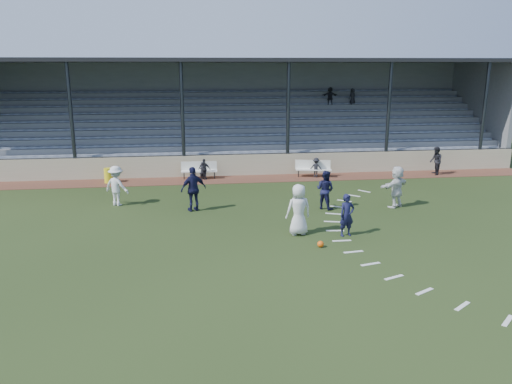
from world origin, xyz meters
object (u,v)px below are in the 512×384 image
Objects in this scene: trash_bin at (109,175)px; player_white_lead at (299,210)px; player_navy_lead at (347,215)px; bench_right at (313,167)px; official at (436,161)px; football at (321,244)px; bench_left at (199,169)px.

trash_bin is 12.81m from player_white_lead.
player_navy_lead is at bearing -44.32° from trash_bin.
player_navy_lead is at bearing -85.21° from bench_right.
trash_bin is 18.56m from official.
trash_bin is 14.25m from football.
player_navy_lead is (5.34, -10.41, 0.22)m from bench_left.
player_white_lead is 1.19× the size of official.
football is at bearing -32.46° from official.
player_white_lead is at bearing 108.74° from football.
bench_right is at bearing -83.49° from official.
bench_left is 10.65m from player_white_lead.
player_white_lead reaches higher than trash_bin.
player_white_lead is 13.74m from official.
trash_bin is at bearing -57.25° from player_white_lead.
bench_right is 10.08m from player_white_lead.
bench_right is at bearing 0.31° from trash_bin.
bench_right is 7.21m from official.
bench_left is 12.20m from football.
player_white_lead is at bearing -95.45° from bench_right.
official reaches higher than bench_right.
trash_bin is at bearing -81.69° from official.
bench_left is 2.53× the size of trash_bin.
football is at bearing 100.06° from player_white_lead.
trash_bin reaches higher than football.
bench_right is 11.39m from football.
official is (8.33, 9.72, 0.03)m from player_navy_lead.
bench_right reaches higher than football.
bench_right is 1.27× the size of player_navy_lead.
trash_bin is at bearing -174.03° from bench_left.
player_navy_lead is at bearing -61.85° from bench_left.
bench_left reaches higher than football.
official reaches higher than bench_left.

